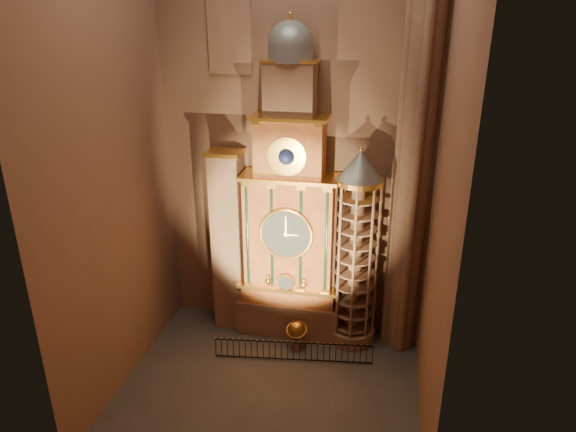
% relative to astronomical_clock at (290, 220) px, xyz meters
% --- Properties ---
extents(floor, '(14.00, 14.00, 0.00)m').
position_rel_astronomical_clock_xyz_m(floor, '(0.00, -4.96, -6.68)').
color(floor, '#383330').
rests_on(floor, ground).
extents(wall_back, '(22.00, 0.00, 22.00)m').
position_rel_astronomical_clock_xyz_m(wall_back, '(0.00, 1.04, 4.32)').
color(wall_back, '#845B47').
rests_on(wall_back, floor).
extents(wall_left, '(0.00, 22.00, 22.00)m').
position_rel_astronomical_clock_xyz_m(wall_left, '(-7.00, -4.96, 4.32)').
color(wall_left, '#845B47').
rests_on(wall_left, floor).
extents(wall_right, '(0.00, 22.00, 22.00)m').
position_rel_astronomical_clock_xyz_m(wall_right, '(7.00, -4.96, 4.32)').
color(wall_right, '#845B47').
rests_on(wall_right, floor).
extents(astronomical_clock, '(5.60, 2.41, 16.70)m').
position_rel_astronomical_clock_xyz_m(astronomical_clock, '(0.00, 0.00, 0.00)').
color(astronomical_clock, '#8C634C').
rests_on(astronomical_clock, floor).
extents(portrait_tower, '(1.80, 1.60, 10.20)m').
position_rel_astronomical_clock_xyz_m(portrait_tower, '(-3.40, 0.02, -1.53)').
color(portrait_tower, '#8C634C').
rests_on(portrait_tower, floor).
extents(stair_turret, '(2.50, 2.50, 10.80)m').
position_rel_astronomical_clock_xyz_m(stair_turret, '(3.50, -0.26, -1.41)').
color(stair_turret, '#8C634C').
rests_on(stair_turret, floor).
extents(gothic_pier, '(2.04, 2.04, 22.00)m').
position_rel_astronomical_clock_xyz_m(gothic_pier, '(6.10, 0.04, 4.32)').
color(gothic_pier, '#8C634C').
rests_on(gothic_pier, floor).
extents(stained_glass_window, '(2.20, 0.14, 5.20)m').
position_rel_astronomical_clock_xyz_m(stained_glass_window, '(-3.20, 0.95, 9.82)').
color(stained_glass_window, navy).
rests_on(stained_glass_window, wall_back).
extents(celestial_globe, '(1.20, 1.15, 1.60)m').
position_rel_astronomical_clock_xyz_m(celestial_globe, '(0.71, -1.67, -5.72)').
color(celestial_globe, '#8C634C').
rests_on(celestial_globe, floor).
extents(iron_railing, '(8.02, 1.06, 1.09)m').
position_rel_astronomical_clock_xyz_m(iron_railing, '(0.75, -2.80, -6.08)').
color(iron_railing, black).
rests_on(iron_railing, floor).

